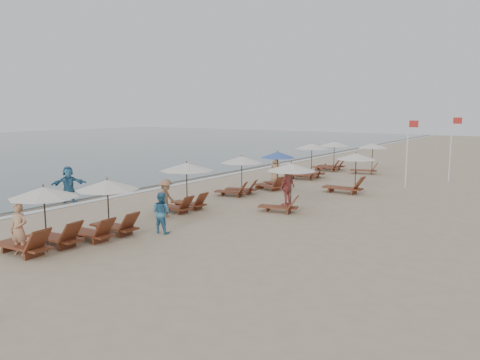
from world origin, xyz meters
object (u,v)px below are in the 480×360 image
Objects in this scene: inland_station_0 at (287,180)px; beachgoer_mid_b at (166,198)px; beachgoer_far_b at (275,169)px; lounger_station_6 at (331,156)px; lounger_station_2 at (184,184)px; lounger_station_4 at (274,170)px; inland_station_1 at (349,170)px; inland_station_2 at (369,154)px; beachgoer_mid_a at (161,212)px; flag_pole_near at (408,149)px; lounger_station_3 at (239,173)px; lounger_station_5 at (308,162)px; beachgoer_near at (19,229)px; lounger_station_0 at (40,221)px; beachgoer_far_a at (287,188)px; waterline_walker at (69,184)px; lounger_station_1 at (104,209)px.

beachgoer_mid_b is (-3.76, -3.85, -0.64)m from inland_station_0.
beachgoer_mid_b is 1.05× the size of beachgoer_far_b.
lounger_station_6 is 1.04× the size of inland_station_0.
lounger_station_4 is at bearing 87.25° from lounger_station_2.
inland_station_1 is at bearing -60.73° from lounger_station_6.
beachgoer_mid_a is (-0.84, -20.46, -0.64)m from inland_station_2.
flag_pole_near is (4.78, 15.68, 1.56)m from beachgoer_mid_a.
lounger_station_3 is 7.75m from lounger_station_5.
beachgoer_mid_a is at bearing -92.35° from inland_station_2.
lounger_station_3 is 6.15m from inland_station_1.
inland_station_0 reaches higher than beachgoer_near.
lounger_station_0 is 7.24m from lounger_station_2.
beachgoer_near is 12.05m from beachgoer_far_a.
inland_station_2 reaches higher than beachgoer_mid_b.
inland_station_2 reaches higher than lounger_station_6.
lounger_station_5 is at bearing 139.48° from inland_station_1.
lounger_station_6 is at bearing -155.00° from beachgoer_far_a.
inland_station_0 is 10.92m from waterline_walker.
lounger_station_1 is at bearing -85.13° from lounger_station_3.
lounger_station_2 is 1.03× the size of lounger_station_3.
inland_station_0 is at bearing 65.81° from lounger_station_1.
inland_station_2 is (2.91, 12.36, 0.23)m from lounger_station_3.
beachgoer_near is 0.92× the size of waterline_walker.
lounger_station_2 is 4.99m from beachgoer_far_a.
lounger_station_6 is at bearing -91.13° from beachgoer_mid_a.
waterline_walker reaches higher than beachgoer_near.
lounger_station_4 is at bearing -89.45° from beachgoer_mid_a.
lounger_station_4 is 1.52× the size of beachgoer_far_b.
lounger_station_5 is at bearing 93.31° from lounger_station_4.
lounger_station_3 is 1.50× the size of beachgoer_near.
lounger_station_0 is 17.28m from beachgoer_far_b.
lounger_station_6 is at bearing 91.31° from lounger_station_0.
lounger_station_6 reaches higher than lounger_station_0.
lounger_station_4 is 15.41m from beachgoer_near.
lounger_station_2 is at bearing -90.34° from lounger_station_5.
lounger_station_2 is at bearing -98.98° from inland_station_2.
lounger_station_0 is 1.69× the size of beachgoer_far_b.
lounger_station_6 reaches higher than beachgoer_far_b.
lounger_station_6 is at bearing 71.61° from beachgoer_near.
lounger_station_1 is at bearing -88.00° from waterline_walker.
inland_station_0 is (4.18, -2.28, 0.29)m from lounger_station_3.
inland_station_2 is at bearing -99.63° from beachgoer_mid_a.
lounger_station_6 is (-0.45, 4.89, -0.01)m from lounger_station_5.
lounger_station_1 is 1.08× the size of lounger_station_4.
beachgoer_far_b is at bearing -163.29° from flag_pole_near.
flag_pole_near reaches higher than lounger_station_5.
lounger_station_6 is at bearing 91.23° from lounger_station_2.
lounger_station_4 is at bearing 91.19° from lounger_station_1.
beachgoer_far_b is at bearing 118.97° from lounger_station_4.
lounger_station_6 reaches higher than beachgoer_near.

